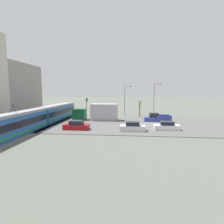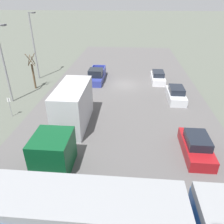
# 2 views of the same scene
# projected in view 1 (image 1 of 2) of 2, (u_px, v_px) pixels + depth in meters

# --- Properties ---
(ground_plane) EXTENTS (320.00, 320.00, 0.00)m
(ground_plane) POSITION_uv_depth(u_px,v_px,m) (154.00, 125.00, 35.14)
(ground_plane) COLOR #565B51
(road_surface) EXTENTS (18.88, 47.88, 0.08)m
(road_surface) POSITION_uv_depth(u_px,v_px,m) (154.00, 125.00, 35.13)
(road_surface) COLOR #565454
(road_surface) RESTS_ON ground
(rail_bed) EXTENTS (55.15, 4.40, 0.22)m
(rail_bed) POSITION_uv_depth(u_px,v_px,m) (50.00, 123.00, 37.32)
(rail_bed) COLOR slate
(rail_bed) RESTS_ON ground
(light_rail_tram) EXTENTS (32.14, 2.63, 4.64)m
(light_rail_tram) POSITION_uv_depth(u_px,v_px,m) (41.00, 117.00, 33.68)
(light_rail_tram) COLOR #235193
(light_rail_tram) RESTS_ON ground
(box_truck) EXTENTS (2.54, 10.25, 3.75)m
(box_truck) POSITION_uv_depth(u_px,v_px,m) (98.00, 113.00, 40.36)
(box_truck) COLOR #0C4723
(box_truck) RESTS_ON ground
(pickup_truck) EXTENTS (2.00, 5.80, 1.85)m
(pickup_truck) POSITION_uv_depth(u_px,v_px,m) (157.00, 118.00, 38.84)
(pickup_truck) COLOR navy
(pickup_truck) RESTS_ON ground
(sedan_car_0) EXTENTS (1.82, 4.29, 1.54)m
(sedan_car_0) POSITION_uv_depth(u_px,v_px,m) (133.00, 127.00, 29.49)
(sedan_car_0) COLOR silver
(sedan_car_0) RESTS_ON ground
(sedan_car_1) EXTENTS (1.88, 4.42, 1.55)m
(sedan_car_1) POSITION_uv_depth(u_px,v_px,m) (76.00, 126.00, 30.61)
(sedan_car_1) COLOR maroon
(sedan_car_1) RESTS_ON ground
(sedan_car_2) EXTENTS (1.74, 4.32, 1.44)m
(sedan_car_2) POSITION_uv_depth(u_px,v_px,m) (167.00, 126.00, 30.35)
(sedan_car_2) COLOR silver
(sedan_car_2) RESTS_ON ground
(traffic_light_pole) EXTENTS (0.28, 0.47, 4.87)m
(traffic_light_pole) POSITION_uv_depth(u_px,v_px,m) (87.00, 104.00, 47.63)
(traffic_light_pole) COLOR #47474C
(traffic_light_pole) RESTS_ON ground
(street_tree) EXTENTS (1.08, 0.90, 4.55)m
(street_tree) POSITION_uv_depth(u_px,v_px,m) (140.00, 109.00, 46.50)
(street_tree) COLOR brown
(street_tree) RESTS_ON ground
(street_lamp_near_crossing) EXTENTS (0.36, 1.95, 8.21)m
(street_lamp_near_crossing) POSITION_uv_depth(u_px,v_px,m) (125.00, 99.00, 47.66)
(street_lamp_near_crossing) COLOR gray
(street_lamp_near_crossing) RESTS_ON ground
(street_lamp_mid_block) EXTENTS (0.36, 1.95, 8.88)m
(street_lamp_mid_block) POSITION_uv_depth(u_px,v_px,m) (155.00, 97.00, 46.75)
(street_lamp_mid_block) COLOR gray
(street_lamp_mid_block) RESTS_ON ground
(no_parking_sign) EXTENTS (0.32, 0.08, 2.01)m
(no_parking_sign) POSITION_uv_depth(u_px,v_px,m) (112.00, 112.00, 46.76)
(no_parking_sign) COLOR gray
(no_parking_sign) RESTS_ON ground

